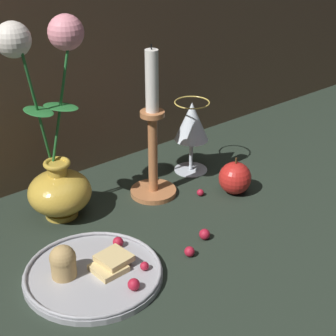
{
  "coord_description": "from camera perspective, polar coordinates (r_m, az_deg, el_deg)",
  "views": [
    {
      "loc": [
        -0.58,
        -0.72,
        0.58
      ],
      "look_at": [
        -0.0,
        -0.0,
        0.1
      ],
      "focal_mm": 60.0,
      "sensor_mm": 36.0,
      "label": 1
    }
  ],
  "objects": [
    {
      "name": "ground_plane",
      "position": [
        1.09,
        0.09,
        -4.53
      ],
      "size": [
        2.4,
        2.4,
        0.0
      ],
      "primitive_type": "plane",
      "color": "#232D23",
      "rests_on": "ground"
    },
    {
      "name": "vase",
      "position": [
        1.04,
        -11.4,
        1.55
      ],
      "size": [
        0.15,
        0.12,
        0.37
      ],
      "color": "gold",
      "rests_on": "ground_plane"
    },
    {
      "name": "plate_with_pastries",
      "position": [
        0.93,
        -7.84,
        -10.37
      ],
      "size": [
        0.23,
        0.23,
        0.07
      ],
      "color": "#A3A3A8",
      "rests_on": "ground_plane"
    },
    {
      "name": "wine_glass",
      "position": [
        1.2,
        2.42,
        4.46
      ],
      "size": [
        0.08,
        0.08,
        0.16
      ],
      "color": "silver",
      "rests_on": "ground_plane"
    },
    {
      "name": "candlestick",
      "position": [
        1.1,
        -1.56,
        2.51
      ],
      "size": [
        0.09,
        0.09,
        0.31
      ],
      "color": "#B77042",
      "rests_on": "ground_plane"
    },
    {
      "name": "apple_beside_vase",
      "position": [
        1.15,
        6.82,
        -1.01
      ],
      "size": [
        0.07,
        0.07,
        0.08
      ],
      "color": "red",
      "rests_on": "ground_plane"
    },
    {
      "name": "berry_near_plate",
      "position": [
        0.97,
        2.2,
        -8.48
      ],
      "size": [
        0.02,
        0.02,
        0.02
      ],
      "primitive_type": "sphere",
      "color": "#AD192D",
      "rests_on": "ground_plane"
    },
    {
      "name": "berry_front_center",
      "position": [
        1.01,
        3.73,
        -6.73
      ],
      "size": [
        0.02,
        0.02,
        0.02
      ],
      "primitive_type": "sphere",
      "color": "#AD192D",
      "rests_on": "ground_plane"
    },
    {
      "name": "berry_by_glass_stem",
      "position": [
        1.14,
        3.3,
        -2.51
      ],
      "size": [
        0.01,
        0.01,
        0.01
      ],
      "primitive_type": "sphere",
      "color": "#AD192D",
      "rests_on": "ground_plane"
    }
  ]
}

